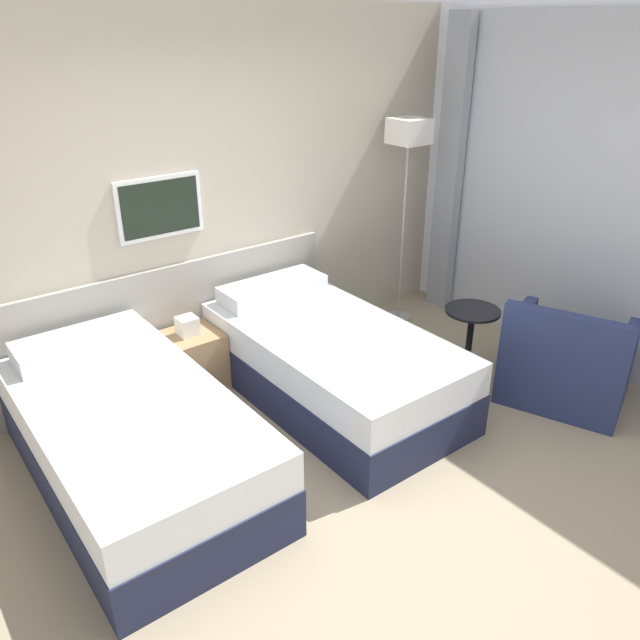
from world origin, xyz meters
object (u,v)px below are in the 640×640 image
at_px(bed_near_window, 331,362).
at_px(nightstand, 191,360).
at_px(armchair, 566,365).
at_px(side_table, 470,331).
at_px(bed_near_door, 133,438).
at_px(floor_lamp, 408,148).

xyz_separation_m(bed_near_window, nightstand, (-0.76, 0.75, -0.05)).
bearing_deg(armchair, side_table, 6.93).
bearing_deg(bed_near_window, nightstand, 135.30).
bearing_deg(bed_near_window, side_table, -22.70).
distance_m(nightstand, side_table, 2.15).
height_order(bed_near_door, side_table, bed_near_door).
xyz_separation_m(bed_near_door, floor_lamp, (2.89, 0.69, 1.30)).
height_order(floor_lamp, side_table, floor_lamp).
relative_size(bed_near_door, armchair, 1.90).
bearing_deg(nightstand, floor_lamp, -1.70).
height_order(bed_near_window, nightstand, bed_near_window).
relative_size(floor_lamp, side_table, 3.13).
height_order(side_table, armchair, armchair).
height_order(bed_near_door, floor_lamp, floor_lamp).
xyz_separation_m(nightstand, side_table, (1.79, -1.18, 0.17)).
bearing_deg(bed_near_window, armchair, -37.89).
xyz_separation_m(floor_lamp, armchair, (-0.00, -1.75, -1.32)).
bearing_deg(side_table, bed_near_door, 170.43).
bearing_deg(nightstand, bed_near_door, -135.30).
distance_m(bed_near_window, nightstand, 1.07).
bearing_deg(armchair, bed_near_door, 48.67).
bearing_deg(floor_lamp, bed_near_door, -166.58).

